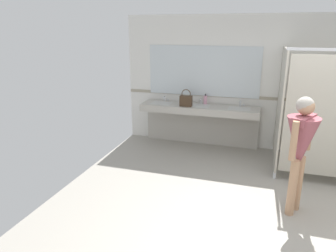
{
  "coord_description": "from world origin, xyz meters",
  "views": [
    {
      "loc": [
        -0.85,
        -3.64,
        2.35
      ],
      "look_at": [
        -2.15,
        0.58,
        0.97
      ],
      "focal_mm": 33.24,
      "sensor_mm": 36.0,
      "label": 1
    }
  ],
  "objects": [
    {
      "name": "soap_dispenser",
      "position": [
        -1.96,
        2.54,
        0.97
      ],
      "size": [
        0.07,
        0.07,
        0.21
      ],
      "color": "#D899B2",
      "rests_on": "vanity_counter"
    },
    {
      "name": "wall_back_tile_band",
      "position": [
        0.0,
        2.66,
        1.05
      ],
      "size": [
        7.34,
        0.01,
        0.06
      ],
      "primitive_type": "cube",
      "color": "#9E937F",
      "rests_on": "wall_back"
    },
    {
      "name": "mirror_panel",
      "position": [
        -2.05,
        2.66,
        1.54
      ],
      "size": [
        2.28,
        0.02,
        1.01
      ],
      "primitive_type": "cube",
      "color": "silver",
      "rests_on": "wall_back"
    },
    {
      "name": "vanity_counter",
      "position": [
        -2.05,
        2.46,
        0.64
      ],
      "size": [
        2.38,
        0.55,
        0.99
      ],
      "color": "#B2ADA3",
      "rests_on": "ground_plane"
    },
    {
      "name": "paper_cup",
      "position": [
        -2.36,
        2.34,
        0.93
      ],
      "size": [
        0.07,
        0.07,
        0.1
      ],
      "primitive_type": "cylinder",
      "color": "white",
      "rests_on": "vanity_counter"
    },
    {
      "name": "handbag",
      "position": [
        -2.29,
        2.24,
        1.0
      ],
      "size": [
        0.24,
        0.11,
        0.34
      ],
      "color": "#3F2D1E",
      "rests_on": "vanity_counter"
    },
    {
      "name": "person_standing",
      "position": [
        -0.33,
        0.36,
        0.99
      ],
      "size": [
        0.54,
        0.54,
        1.57
      ],
      "color": "tan",
      "rests_on": "ground_plane"
    },
    {
      "name": "wall_back",
      "position": [
        0.0,
        2.73,
        1.32
      ],
      "size": [
        7.34,
        0.12,
        2.64
      ],
      "primitive_type": "cube",
      "color": "silver",
      "rests_on": "ground_plane"
    },
    {
      "name": "ground_plane",
      "position": [
        0.0,
        0.0,
        -0.05
      ],
      "size": [
        7.34,
        5.94,
        0.1
      ],
      "primitive_type": "cube",
      "color": "#9E998E"
    }
  ]
}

